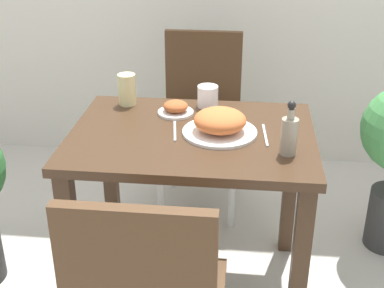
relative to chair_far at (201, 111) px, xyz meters
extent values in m
plane|color=#B7B2A8|center=(0.03, -0.72, -0.53)|extent=(16.00, 16.00, 0.00)
cube|color=#3D2819|center=(0.03, -0.72, 0.19)|extent=(0.94, 0.69, 0.04)
cube|color=#3D2819|center=(-0.39, -1.01, -0.18)|extent=(0.06, 0.06, 0.69)
cube|color=#3D2819|center=(0.45, -1.01, -0.18)|extent=(0.06, 0.06, 0.69)
cube|color=#3D2819|center=(-0.39, -0.42, -0.18)|extent=(0.06, 0.06, 0.69)
cube|color=#3D2819|center=(0.45, -0.42, -0.18)|extent=(0.06, 0.06, 0.69)
cube|color=#4C331E|center=(-0.02, -1.55, 0.17)|extent=(0.40, 0.04, 0.44)
cube|color=#4C331E|center=(0.00, -0.08, -0.07)|extent=(0.42, 0.42, 0.04)
cube|color=#4C331E|center=(0.00, 0.11, 0.17)|extent=(0.40, 0.04, 0.44)
cylinder|color=white|center=(-0.18, -0.26, -0.31)|extent=(0.03, 0.03, 0.44)
cylinder|color=white|center=(0.18, -0.26, -0.31)|extent=(0.03, 0.03, 0.44)
cylinder|color=white|center=(-0.18, 0.10, -0.31)|extent=(0.03, 0.03, 0.44)
cylinder|color=white|center=(0.18, 0.10, -0.31)|extent=(0.03, 0.03, 0.44)
cylinder|color=white|center=(0.14, -0.71, 0.21)|extent=(0.29, 0.29, 0.01)
ellipsoid|color=#CC6633|center=(0.14, -0.71, 0.26)|extent=(0.20, 0.20, 0.09)
cylinder|color=white|center=(-0.06, -0.54, 0.21)|extent=(0.15, 0.15, 0.01)
ellipsoid|color=#A35128|center=(-0.06, -0.54, 0.24)|extent=(0.10, 0.10, 0.04)
cylinder|color=white|center=(0.07, -0.44, 0.25)|extent=(0.09, 0.09, 0.09)
cylinder|color=beige|center=(-0.28, -0.45, 0.27)|extent=(0.08, 0.08, 0.13)
cylinder|color=gray|center=(0.38, -0.86, 0.27)|extent=(0.06, 0.06, 0.13)
cylinder|color=gray|center=(0.38, -0.86, 0.36)|extent=(0.03, 0.03, 0.04)
sphere|color=black|center=(0.38, -0.86, 0.39)|extent=(0.03, 0.03, 0.03)
cube|color=silver|center=(-0.04, -0.71, 0.21)|extent=(0.03, 0.18, 0.00)
cube|color=silver|center=(0.31, -0.71, 0.21)|extent=(0.02, 0.19, 0.00)
camera|label=1|loc=(0.23, -2.57, 1.06)|focal=50.00mm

